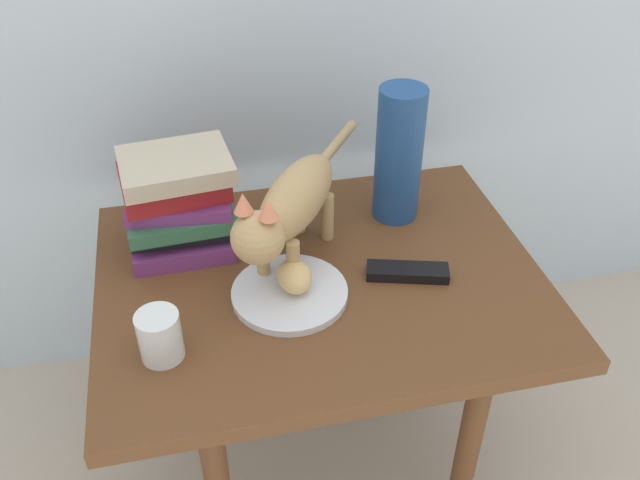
% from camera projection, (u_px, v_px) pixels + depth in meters
% --- Properties ---
extents(ground_plane, '(6.00, 6.00, 0.00)m').
position_uv_depth(ground_plane, '(320.00, 447.00, 1.57)').
color(ground_plane, '#B2A899').
extents(side_table, '(0.81, 0.62, 0.52)m').
position_uv_depth(side_table, '(320.00, 301.00, 1.29)').
color(side_table, brown).
rests_on(side_table, ground).
extents(plate, '(0.21, 0.21, 0.01)m').
position_uv_depth(plate, '(290.00, 293.00, 1.20)').
color(plate, silver).
rests_on(plate, side_table).
extents(bread_roll, '(0.07, 0.08, 0.05)m').
position_uv_depth(bread_roll, '(294.00, 276.00, 1.19)').
color(bread_roll, '#E0BC7A').
rests_on(bread_roll, plate).
extents(cat, '(0.30, 0.40, 0.23)m').
position_uv_depth(cat, '(290.00, 206.00, 1.20)').
color(cat, tan).
rests_on(cat, side_table).
extents(book_stack, '(0.22, 0.18, 0.19)m').
position_uv_depth(book_stack, '(179.00, 202.00, 1.27)').
color(book_stack, '#72337A').
rests_on(book_stack, side_table).
extents(green_vase, '(0.09, 0.09, 0.28)m').
position_uv_depth(green_vase, '(399.00, 155.00, 1.33)').
color(green_vase, navy).
rests_on(green_vase, side_table).
extents(candle_jar, '(0.07, 0.07, 0.08)m').
position_uv_depth(candle_jar, '(160.00, 338.00, 1.07)').
color(candle_jar, silver).
rests_on(candle_jar, side_table).
extents(tv_remote, '(0.16, 0.08, 0.02)m').
position_uv_depth(tv_remote, '(407.00, 272.00, 1.24)').
color(tv_remote, black).
rests_on(tv_remote, side_table).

